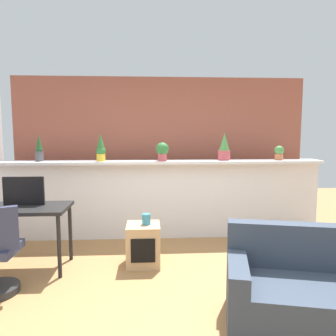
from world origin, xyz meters
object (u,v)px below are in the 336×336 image
(potted_plant_4, at_px, (279,152))
(desk, at_px, (20,214))
(side_cube_shelf, at_px, (143,245))
(potted_plant_0, at_px, (39,150))
(potted_plant_3, at_px, (224,147))
(couch, at_px, (324,295))
(potted_plant_1, at_px, (101,149))
(tv_monitor, at_px, (24,191))
(vase_on_shelf, at_px, (146,219))
(potted_plant_2, at_px, (163,151))

(potted_plant_4, relative_size, desk, 0.20)
(side_cube_shelf, bearing_deg, desk, -178.40)
(potted_plant_0, distance_m, potted_plant_3, 2.73)
(potted_plant_4, bearing_deg, couch, -103.35)
(desk, bearing_deg, couch, -24.21)
(potted_plant_1, distance_m, potted_plant_3, 1.84)
(desk, relative_size, tv_monitor, 2.35)
(vase_on_shelf, bearing_deg, potted_plant_0, 147.62)
(potted_plant_2, relative_size, desk, 0.25)
(tv_monitor, relative_size, side_cube_shelf, 0.93)
(potted_plant_0, bearing_deg, tv_monitor, -82.59)
(potted_plant_4, relative_size, couch, 0.13)
(potted_plant_0, height_order, vase_on_shelf, potted_plant_0)
(potted_plant_4, height_order, couch, potted_plant_4)
(potted_plant_4, xyz_separation_m, vase_on_shelf, (-2.02, -1.00, -0.73))
(potted_plant_3, bearing_deg, couch, -83.12)
(potted_plant_0, relative_size, couch, 0.23)
(potted_plant_0, xyz_separation_m, potted_plant_2, (1.79, -0.03, -0.01))
(vase_on_shelf, bearing_deg, potted_plant_2, 76.06)
(potted_plant_0, xyz_separation_m, potted_plant_3, (2.73, 0.02, 0.03))
(potted_plant_2, xyz_separation_m, potted_plant_3, (0.93, 0.05, 0.04))
(potted_plant_3, xyz_separation_m, desk, (-2.63, -1.06, -0.71))
(side_cube_shelf, relative_size, vase_on_shelf, 3.89)
(potted_plant_4, xyz_separation_m, couch, (-0.56, -2.36, -1.01))
(side_cube_shelf, bearing_deg, tv_monitor, 178.34)
(potted_plant_0, bearing_deg, potted_plant_2, -0.94)
(potted_plant_1, bearing_deg, potted_plant_3, 1.57)
(potted_plant_0, relative_size, potted_plant_2, 1.46)
(potted_plant_1, distance_m, potted_plant_2, 0.90)
(tv_monitor, xyz_separation_m, vase_on_shelf, (1.43, -0.03, -0.35))
(potted_plant_4, distance_m, couch, 2.63)
(potted_plant_1, bearing_deg, desk, -128.03)
(potted_plant_1, relative_size, vase_on_shelf, 3.09)
(potted_plant_0, relative_size, potted_plant_3, 0.95)
(potted_plant_0, height_order, couch, potted_plant_0)
(potted_plant_2, relative_size, couch, 0.16)
(potted_plant_4, bearing_deg, potted_plant_2, -178.62)
(potted_plant_4, height_order, side_cube_shelf, potted_plant_4)
(potted_plant_2, height_order, side_cube_shelf, potted_plant_2)
(potted_plant_2, bearing_deg, couch, -62.22)
(potted_plant_2, height_order, tv_monitor, potted_plant_2)
(potted_plant_1, height_order, tv_monitor, potted_plant_1)
(potted_plant_0, height_order, desk, potted_plant_0)
(potted_plant_3, distance_m, desk, 2.92)
(potted_plant_2, height_order, potted_plant_4, potted_plant_2)
(potted_plant_3, xyz_separation_m, couch, (0.29, -2.37, -1.09))
(potted_plant_0, height_order, tv_monitor, potted_plant_0)
(desk, relative_size, vase_on_shelf, 8.57)
(potted_plant_4, relative_size, vase_on_shelf, 1.69)
(potted_plant_0, relative_size, vase_on_shelf, 3.09)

